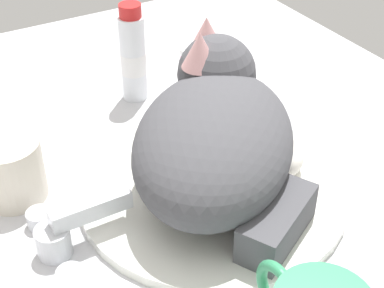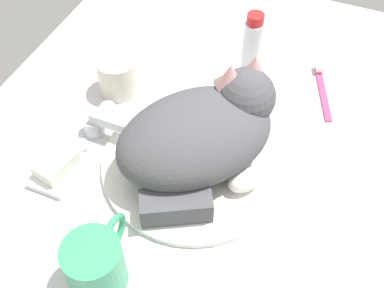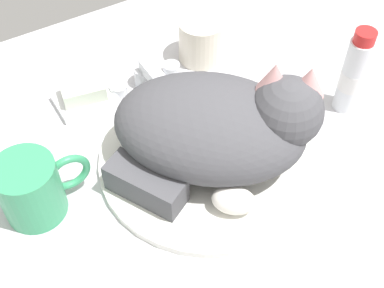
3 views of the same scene
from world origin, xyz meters
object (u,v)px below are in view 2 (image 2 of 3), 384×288
at_px(coffee_mug, 96,264).
at_px(rinse_cup, 118,75).
at_px(toothbrush, 323,88).
at_px(soap_bar, 56,164).
at_px(cat, 204,132).
at_px(toothpaste_bottle, 252,49).
at_px(faucet, 101,125).

bearing_deg(coffee_mug, rinse_cup, 23.77).
bearing_deg(toothbrush, soap_bar, 134.80).
bearing_deg(soap_bar, toothbrush, -45.20).
bearing_deg(cat, toothpaste_bottle, -1.47).
distance_m(rinse_cup, soap_bar, 0.21).
bearing_deg(cat, coffee_mug, 166.74).
height_order(soap_bar, toothbrush, soap_bar).
height_order(cat, toothbrush, cat).
height_order(rinse_cup, toothbrush, rinse_cup).
distance_m(faucet, cat, 0.19).
relative_size(rinse_cup, toothbrush, 0.53).
xyz_separation_m(coffee_mug, soap_bar, (0.13, 0.15, -0.02)).
height_order(cat, rinse_cup, cat).
relative_size(cat, soap_bar, 4.68).
distance_m(rinse_cup, toothpaste_bottle, 0.25).
relative_size(soap_bar, toothpaste_bottle, 0.46).
xyz_separation_m(faucet, rinse_cup, (0.11, 0.02, 0.01)).
height_order(cat, soap_bar, cat).
xyz_separation_m(soap_bar, toothpaste_bottle, (0.34, -0.22, 0.04)).
distance_m(coffee_mug, toothpaste_bottle, 0.47).
relative_size(cat, toothpaste_bottle, 2.15).
bearing_deg(toothpaste_bottle, rinse_cup, 121.06).
relative_size(faucet, soap_bar, 1.90).
bearing_deg(soap_bar, faucet, -13.97).
bearing_deg(toothbrush, faucet, 127.38).
relative_size(cat, coffee_mug, 2.52).
distance_m(faucet, rinse_cup, 0.11).
bearing_deg(rinse_cup, toothpaste_bottle, -58.94).
xyz_separation_m(cat, toothbrush, (0.24, -0.15, -0.07)).
height_order(coffee_mug, rinse_cup, coffee_mug).
xyz_separation_m(soap_bar, toothbrush, (0.35, -0.36, -0.02)).
bearing_deg(faucet, soap_bar, 166.03).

